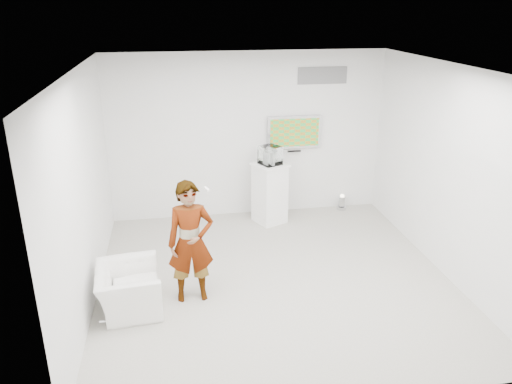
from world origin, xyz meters
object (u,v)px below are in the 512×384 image
at_px(armchair, 129,289).
at_px(floor_uplight, 342,202).
at_px(tv, 294,132).
at_px(pedestal, 270,193).
at_px(person, 191,242).

height_order(armchair, floor_uplight, armchair).
relative_size(tv, pedestal, 0.91).
distance_m(pedestal, floor_uplight, 1.58).
bearing_deg(pedestal, tv, 39.14).
height_order(armchair, pedestal, pedestal).
bearing_deg(person, armchair, -173.29).
relative_size(armchair, floor_uplight, 3.07).
relative_size(armchair, pedestal, 0.82).
xyz_separation_m(armchair, floor_uplight, (3.83, 2.76, -0.15)).
bearing_deg(pedestal, armchair, -133.71).
distance_m(person, floor_uplight, 4.05).
xyz_separation_m(person, armchair, (-0.83, -0.13, -0.54)).
height_order(person, armchair, person).
distance_m(tv, armchair, 4.25).
bearing_deg(pedestal, person, -123.15).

